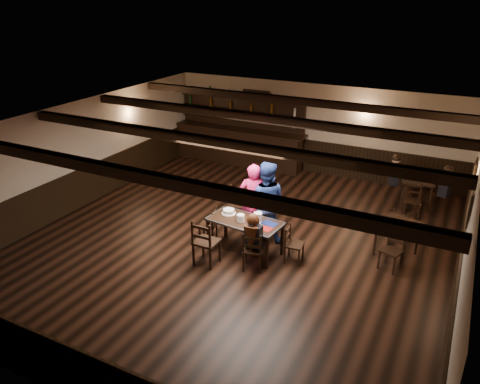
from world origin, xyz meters
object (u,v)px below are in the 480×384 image
at_px(cake, 229,212).
at_px(man_blue, 265,202).
at_px(chair_near_right, 253,249).
at_px(chair_near_left, 204,240).
at_px(bar_counter, 239,141).
at_px(woman_pink, 253,201).
at_px(dining_table, 245,224).

bearing_deg(cake, man_blue, 44.24).
xyz_separation_m(chair_near_right, man_blue, (-0.32, 1.31, 0.42)).
distance_m(chair_near_left, cake, 1.02).
bearing_deg(cake, bar_counter, 114.81).
bearing_deg(cake, chair_near_left, -91.75).
height_order(woman_pink, man_blue, man_blue).
distance_m(cake, bar_counter, 5.41).
bearing_deg(woman_pink, bar_counter, -76.18).
xyz_separation_m(man_blue, bar_counter, (-2.87, 4.32, -0.19)).
bearing_deg(man_blue, cake, 28.56).
bearing_deg(chair_near_left, bar_counter, 110.77).
relative_size(chair_near_left, woman_pink, 0.57).
distance_m(woman_pink, cake, 0.66).
relative_size(chair_near_right, cake, 2.76).
xyz_separation_m(dining_table, bar_counter, (-2.73, 5.06, 0.05)).
distance_m(chair_near_right, bar_counter, 6.47).
xyz_separation_m(woman_pink, man_blue, (0.29, 0.01, 0.05)).
xyz_separation_m(chair_near_left, bar_counter, (-2.24, 5.90, 0.14)).
bearing_deg(cake, woman_pink, 61.41).
height_order(dining_table, chair_near_right, chair_near_right).
bearing_deg(dining_table, man_blue, 79.39).
distance_m(chair_near_right, man_blue, 1.41).
bearing_deg(bar_counter, man_blue, -56.40).
xyz_separation_m(dining_table, woman_pink, (-0.15, 0.72, 0.20)).
bearing_deg(chair_near_left, man_blue, 68.18).
bearing_deg(bar_counter, dining_table, -61.59).
relative_size(dining_table, bar_counter, 0.36).
relative_size(chair_near_right, bar_counter, 0.19).
height_order(dining_table, cake, cake).
distance_m(dining_table, chair_near_left, 0.99).
height_order(chair_near_left, cake, chair_near_left).
xyz_separation_m(chair_near_left, woman_pink, (0.34, 1.57, 0.29)).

